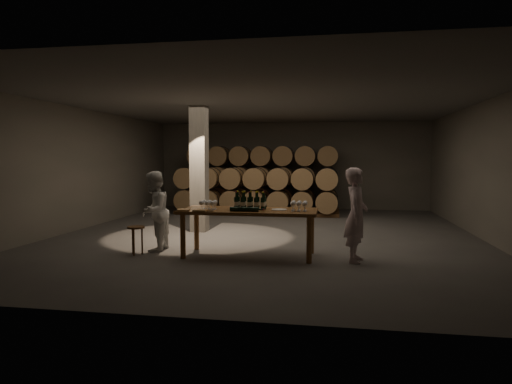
% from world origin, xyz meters
% --- Properties ---
extents(room, '(12.00, 12.00, 12.00)m').
position_xyz_m(room, '(-1.80, 0.20, 1.60)').
color(room, '#4D4A48').
rests_on(room, ground).
extents(tasting_table, '(2.60, 1.10, 0.90)m').
position_xyz_m(tasting_table, '(0.00, -2.50, 0.80)').
color(tasting_table, brown).
rests_on(tasting_table, ground).
extents(barrel_stack_back, '(5.48, 0.95, 2.31)m').
position_xyz_m(barrel_stack_back, '(-0.96, 5.20, 1.20)').
color(barrel_stack_back, brown).
rests_on(barrel_stack_back, ground).
extents(barrel_stack_front, '(5.48, 0.95, 1.57)m').
position_xyz_m(barrel_stack_front, '(-0.96, 3.80, 0.83)').
color(barrel_stack_front, brown).
rests_on(barrel_stack_front, ground).
extents(bottle_cluster, '(0.61, 0.24, 0.35)m').
position_xyz_m(bottle_cluster, '(0.02, -2.44, 1.03)').
color(bottle_cluster, black).
rests_on(bottle_cluster, tasting_table).
extents(lying_bottles, '(0.64, 0.09, 0.09)m').
position_xyz_m(lying_bottles, '(-0.01, -2.84, 0.94)').
color(lying_bottles, black).
rests_on(lying_bottles, tasting_table).
extents(glass_cluster_left, '(0.31, 0.31, 0.18)m').
position_xyz_m(glass_cluster_left, '(-0.77, -2.62, 1.03)').
color(glass_cluster_left, silver).
rests_on(glass_cluster_left, tasting_table).
extents(glass_cluster_right, '(0.31, 0.31, 0.18)m').
position_xyz_m(glass_cluster_right, '(0.96, -2.54, 1.03)').
color(glass_cluster_right, silver).
rests_on(glass_cluster_right, tasting_table).
extents(plate, '(0.29, 0.29, 0.02)m').
position_xyz_m(plate, '(0.58, -2.51, 0.91)').
color(plate, white).
rests_on(plate, tasting_table).
extents(notebook_near, '(0.27, 0.22, 0.03)m').
position_xyz_m(notebook_near, '(-0.82, -2.95, 0.92)').
color(notebook_near, olive).
rests_on(notebook_near, tasting_table).
extents(notebook_corner, '(0.29, 0.34, 0.03)m').
position_xyz_m(notebook_corner, '(-1.18, -2.86, 0.91)').
color(notebook_corner, olive).
rests_on(notebook_corner, tasting_table).
extents(pen, '(0.14, 0.04, 0.01)m').
position_xyz_m(pen, '(-0.66, -2.95, 0.91)').
color(pen, black).
rests_on(pen, tasting_table).
extents(stool, '(0.33, 0.33, 0.56)m').
position_xyz_m(stool, '(-2.18, -2.78, 0.46)').
color(stool, brown).
rests_on(stool, ground).
extents(person_man, '(0.51, 0.68, 1.71)m').
position_xyz_m(person_man, '(2.01, -2.65, 0.86)').
color(person_man, beige).
rests_on(person_man, ground).
extents(person_woman, '(0.61, 0.79, 1.62)m').
position_xyz_m(person_woman, '(-1.99, -2.34, 0.81)').
color(person_woman, white).
rests_on(person_woman, ground).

